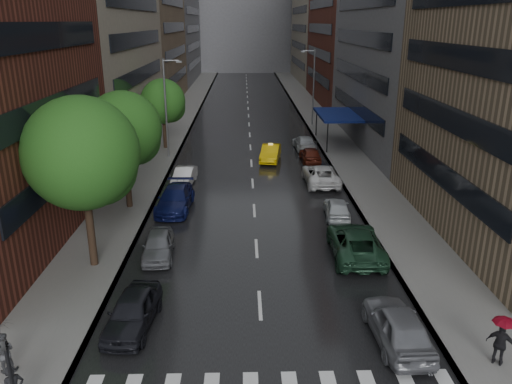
# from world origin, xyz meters

# --- Properties ---
(ground) EXTENTS (220.00, 220.00, 0.00)m
(ground) POSITION_xyz_m (0.00, 0.00, 0.00)
(ground) COLOR gray
(ground) RESTS_ON ground
(road) EXTENTS (14.00, 140.00, 0.01)m
(road) POSITION_xyz_m (0.00, 50.00, 0.01)
(road) COLOR black
(road) RESTS_ON ground
(sidewalk_left) EXTENTS (4.00, 140.00, 0.15)m
(sidewalk_left) POSITION_xyz_m (-9.00, 50.00, 0.07)
(sidewalk_left) COLOR gray
(sidewalk_left) RESTS_ON ground
(sidewalk_right) EXTENTS (4.00, 140.00, 0.15)m
(sidewalk_right) POSITION_xyz_m (9.00, 50.00, 0.07)
(sidewalk_right) COLOR gray
(sidewalk_right) RESTS_ON ground
(buildings_right) EXTENTS (8.05, 109.10, 36.00)m
(buildings_right) POSITION_xyz_m (15.00, 56.70, 15.03)
(buildings_right) COLOR #937A5B
(buildings_right) RESTS_ON ground
(building_far) EXTENTS (40.00, 14.00, 32.00)m
(building_far) POSITION_xyz_m (0.00, 118.00, 16.00)
(building_far) COLOR slate
(building_far) RESTS_ON ground
(tree_near) EXTENTS (5.64, 5.64, 8.99)m
(tree_near) POSITION_xyz_m (-8.60, 8.00, 6.15)
(tree_near) COLOR #382619
(tree_near) RESTS_ON ground
(tree_mid) EXTENTS (5.06, 5.06, 8.07)m
(tree_mid) POSITION_xyz_m (-8.60, 16.68, 5.52)
(tree_mid) COLOR #382619
(tree_mid) RESTS_ON ground
(tree_far) EXTENTS (4.40, 4.40, 7.01)m
(tree_far) POSITION_xyz_m (-8.60, 33.60, 4.79)
(tree_far) COLOR #382619
(tree_far) RESTS_ON ground
(taxi) EXTENTS (2.30, 4.73, 1.49)m
(taxi) POSITION_xyz_m (1.78, 28.81, 0.75)
(taxi) COLOR #E0B30B
(taxi) RESTS_ON ground
(parked_cars_left) EXTENTS (2.41, 23.83, 1.56)m
(parked_cars_left) POSITION_xyz_m (-5.40, 12.42, 0.73)
(parked_cars_left) COLOR black
(parked_cars_left) RESTS_ON ground
(parked_cars_right) EXTENTS (2.89, 36.80, 1.61)m
(parked_cars_right) POSITION_xyz_m (5.40, 16.64, 0.75)
(parked_cars_right) COLOR slate
(parked_cars_right) RESTS_ON ground
(ped_black_umbrella) EXTENTS (0.96, 0.98, 2.09)m
(ped_black_umbrella) POSITION_xyz_m (-9.41, -0.47, 1.40)
(ped_black_umbrella) COLOR #47474B
(ped_black_umbrella) RESTS_ON sidewalk_left
(ped_red_umbrella) EXTENTS (1.05, 0.95, 2.01)m
(ped_red_umbrella) POSITION_xyz_m (8.73, -0.51, 1.33)
(ped_red_umbrella) COLOR black
(ped_red_umbrella) RESTS_ON sidewalk_right
(traffic_light) EXTENTS (0.18, 0.15, 3.45)m
(traffic_light) POSITION_xyz_m (-7.60, -3.52, 2.23)
(traffic_light) COLOR black
(traffic_light) RESTS_ON sidewalk_left
(street_lamp_left) EXTENTS (1.74, 0.22, 9.00)m
(street_lamp_left) POSITION_xyz_m (-7.72, 30.00, 4.89)
(street_lamp_left) COLOR gray
(street_lamp_left) RESTS_ON sidewalk_left
(street_lamp_right) EXTENTS (1.74, 0.22, 9.00)m
(street_lamp_right) POSITION_xyz_m (7.72, 45.00, 4.89)
(street_lamp_right) COLOR gray
(street_lamp_right) RESTS_ON sidewalk_right
(awning) EXTENTS (4.00, 8.00, 3.12)m
(awning) POSITION_xyz_m (8.98, 35.00, 3.13)
(awning) COLOR navy
(awning) RESTS_ON sidewalk_right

